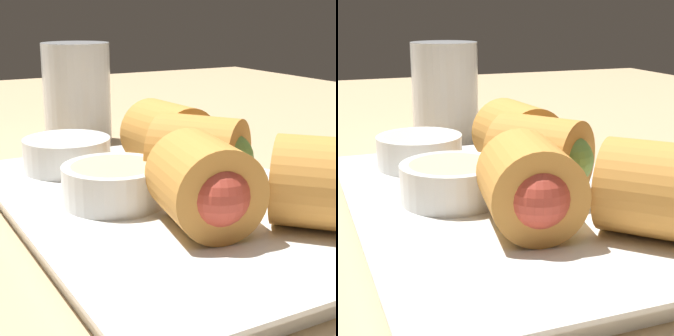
% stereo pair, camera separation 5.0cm
% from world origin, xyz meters
% --- Properties ---
extents(table_surface, '(1.80, 1.40, 0.02)m').
position_xyz_m(table_surface, '(0.00, 0.00, 0.01)').
color(table_surface, tan).
rests_on(table_surface, ground).
extents(serving_plate, '(0.33, 0.21, 0.01)m').
position_xyz_m(serving_plate, '(0.02, -0.02, 0.03)').
color(serving_plate, silver).
rests_on(serving_plate, table_surface).
extents(roll_front_left, '(0.07, 0.06, 0.06)m').
position_xyz_m(roll_front_left, '(0.08, -0.05, 0.06)').
color(roll_front_left, '#C68438').
rests_on(roll_front_left, serving_plate).
extents(roll_front_right, '(0.08, 0.07, 0.06)m').
position_xyz_m(roll_front_right, '(-0.04, -0.01, 0.06)').
color(roll_front_right, '#C68438').
rests_on(roll_front_right, serving_plate).
extents(roll_back_left, '(0.08, 0.08, 0.06)m').
position_xyz_m(roll_back_left, '(-0.08, -0.08, 0.06)').
color(roll_back_left, '#C68438').
rests_on(roll_back_left, serving_plate).
extents(roll_back_right, '(0.08, 0.08, 0.06)m').
position_xyz_m(roll_back_right, '(0.02, -0.05, 0.06)').
color(roll_back_right, '#C68438').
rests_on(roll_back_right, serving_plate).
extents(dipping_bowl_near, '(0.07, 0.07, 0.03)m').
position_xyz_m(dipping_bowl_near, '(0.03, 0.02, 0.05)').
color(dipping_bowl_near, silver).
rests_on(dipping_bowl_near, serving_plate).
extents(dipping_bowl_far, '(0.07, 0.07, 0.03)m').
position_xyz_m(dipping_bowl_far, '(0.13, 0.02, 0.05)').
color(dipping_bowl_far, silver).
rests_on(dipping_bowl_far, serving_plate).
extents(spoon, '(0.14, 0.06, 0.01)m').
position_xyz_m(spoon, '(0.03, -0.17, 0.02)').
color(spoon, silver).
rests_on(spoon, table_surface).
extents(drinking_glass, '(0.07, 0.07, 0.11)m').
position_xyz_m(drinking_glass, '(0.28, -0.04, 0.08)').
color(drinking_glass, silver).
rests_on(drinking_glass, table_surface).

